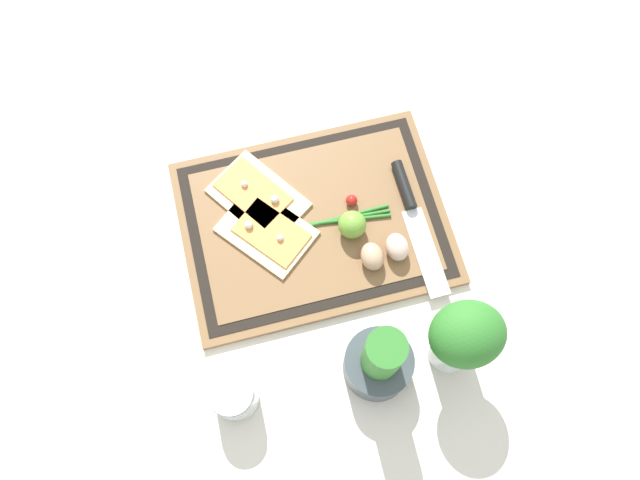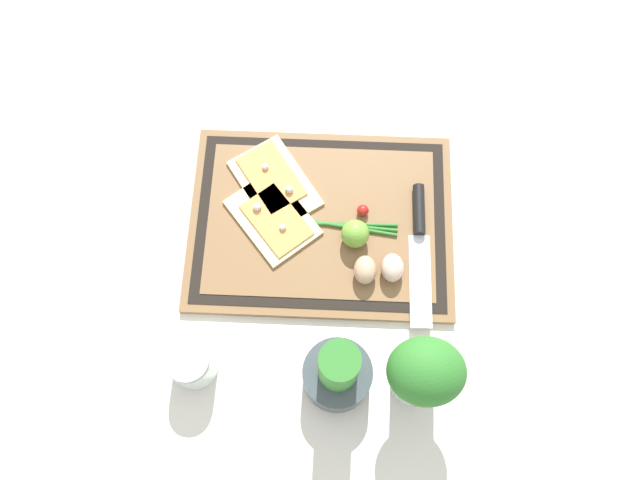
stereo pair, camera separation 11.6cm
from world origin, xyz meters
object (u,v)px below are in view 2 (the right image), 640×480
(egg_brown, at_px, (365,270))
(herb_pot, at_px, (338,373))
(pizza_slice_near, at_px, (274,182))
(egg_pink, at_px, (392,268))
(cherry_tomato_red, at_px, (363,210))
(lime, at_px, (355,234))
(knife, at_px, (419,231))
(pizza_slice_far, at_px, (273,217))
(herb_glass, at_px, (423,374))
(sauce_jar, at_px, (192,364))

(egg_brown, height_order, herb_pot, herb_pot)
(pizza_slice_near, relative_size, egg_brown, 3.97)
(egg_pink, xyz_separation_m, cherry_tomato_red, (0.06, -0.12, -0.01))
(lime, relative_size, herb_pot, 0.26)
(pizza_slice_near, distance_m, lime, 0.20)
(knife, bearing_deg, herb_pot, 62.12)
(pizza_slice_far, distance_m, egg_brown, 0.20)
(pizza_slice_near, relative_size, herb_glass, 1.02)
(sauce_jar, bearing_deg, herb_pot, 177.86)
(knife, relative_size, sauce_jar, 3.12)
(pizza_slice_far, height_order, herb_pot, herb_pot)
(pizza_slice_near, xyz_separation_m, pizza_slice_far, (-0.00, 0.07, 0.00))
(herb_glass, bearing_deg, herb_pot, -2.00)
(egg_pink, bearing_deg, lime, -41.45)
(lime, relative_size, herb_glass, 0.25)
(egg_brown, relative_size, herb_glass, 0.26)
(pizza_slice_far, xyz_separation_m, knife, (-0.28, 0.02, 0.00))
(egg_pink, height_order, herb_glass, herb_glass)
(knife, xyz_separation_m, lime, (0.12, 0.02, 0.02))
(egg_pink, distance_m, cherry_tomato_red, 0.13)
(pizza_slice_near, relative_size, knife, 0.77)
(egg_pink, height_order, sauce_jar, sauce_jar)
(pizza_slice_far, bearing_deg, cherry_tomato_red, -173.91)
(lime, relative_size, sauce_jar, 0.59)
(pizza_slice_far, relative_size, knife, 0.73)
(knife, height_order, cherry_tomato_red, same)
(pizza_slice_far, relative_size, herb_glass, 0.98)
(pizza_slice_far, bearing_deg, pizza_slice_near, -87.55)
(egg_brown, bearing_deg, herb_glass, 114.27)
(pizza_slice_far, height_order, knife, pizza_slice_far)
(knife, bearing_deg, sauce_jar, 34.03)
(herb_pot, height_order, sauce_jar, herb_pot)
(egg_pink, bearing_deg, sauce_jar, 28.71)
(pizza_slice_far, distance_m, herb_glass, 0.41)
(cherry_tomato_red, bearing_deg, lime, 75.32)
(egg_pink, bearing_deg, cherry_tomato_red, -64.42)
(lime, bearing_deg, sauce_jar, 42.21)
(pizza_slice_near, bearing_deg, pizza_slice_far, 92.45)
(knife, relative_size, egg_brown, 5.19)
(lime, height_order, herb_glass, herb_glass)
(egg_brown, height_order, herb_glass, herb_glass)
(herb_pot, distance_m, herb_glass, 0.14)
(egg_pink, distance_m, lime, 0.09)
(pizza_slice_far, relative_size, cherry_tomato_red, 9.03)
(pizza_slice_far, bearing_deg, knife, 176.38)
(egg_brown, bearing_deg, lime, -73.74)
(egg_brown, relative_size, lime, 1.01)
(knife, distance_m, egg_brown, 0.13)
(pizza_slice_near, bearing_deg, herb_pot, 109.88)
(herb_pot, xyz_separation_m, sauce_jar, (0.25, -0.01, -0.03))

